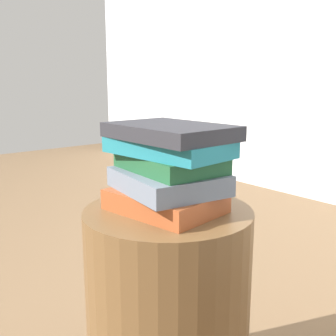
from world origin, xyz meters
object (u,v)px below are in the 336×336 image
at_px(side_table, 168,313).
at_px(book_forest, 170,162).
at_px(book_charcoal, 170,131).
at_px(book_slate, 167,181).
at_px(book_rust, 165,201).
at_px(book_teal, 168,147).

relative_size(side_table, book_forest, 2.25).
bearing_deg(book_charcoal, book_slate, -107.73).
relative_size(side_table, book_charcoal, 1.91).
height_order(side_table, book_rust, book_rust).
height_order(book_rust, book_teal, book_teal).
bearing_deg(book_teal, side_table, -44.30).
xyz_separation_m(side_table, book_charcoal, (-0.00, 0.01, 0.45)).
height_order(book_forest, book_charcoal, book_charcoal).
xyz_separation_m(book_teal, book_charcoal, (0.00, 0.00, 0.03)).
distance_m(book_slate, book_forest, 0.04).
distance_m(book_teal, book_charcoal, 0.03).
xyz_separation_m(book_rust, book_teal, (-0.00, 0.01, 0.12)).
xyz_separation_m(book_slate, book_teal, (-0.00, 0.00, 0.08)).
height_order(side_table, book_teal, book_teal).
distance_m(side_table, book_forest, 0.37).
bearing_deg(book_slate, book_forest, 117.49).
relative_size(book_rust, book_forest, 1.02).
bearing_deg(book_forest, book_teal, -71.10).
bearing_deg(book_slate, book_teal, 125.14).
xyz_separation_m(book_rust, book_forest, (-0.01, 0.02, 0.09)).
height_order(book_slate, book_teal, book_teal).
bearing_deg(side_table, book_slate, -158.21).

